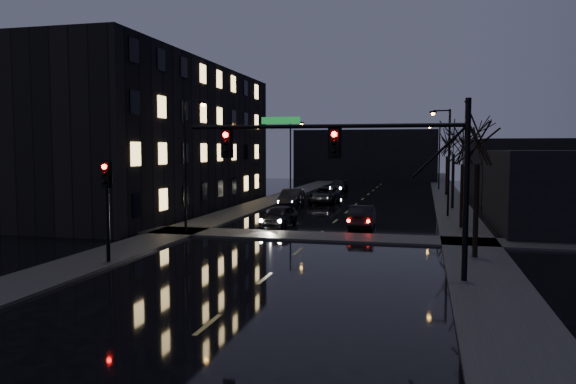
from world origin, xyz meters
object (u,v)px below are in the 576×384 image
Objects in this scene: oncoming_car_d at (338,186)px; oncoming_car_b at (292,198)px; oncoming_car_a at (279,216)px; oncoming_car_c at (324,195)px; lead_car at (362,216)px.

oncoming_car_b is at bearing -95.63° from oncoming_car_d.
oncoming_car_b reaches higher than oncoming_car_d.
oncoming_car_c reaches higher than oncoming_car_a.
oncoming_car_a is at bearing -89.65° from oncoming_car_c.
oncoming_car_a is at bearing -89.41° from oncoming_car_d.
oncoming_car_c is at bearing 93.55° from oncoming_car_a.
oncoming_car_a is 5.42m from lead_car.
oncoming_car_d reaches higher than oncoming_car_a.
oncoming_car_b is 4.66m from oncoming_car_c.
oncoming_car_c is (2.22, 4.10, -0.04)m from oncoming_car_b.
oncoming_car_b reaches higher than oncoming_car_c.
oncoming_car_b is at bearing -117.64° from oncoming_car_c.
lead_car is (7.45, -11.54, -0.05)m from oncoming_car_b.
oncoming_car_d is 1.10× the size of lead_car.
oncoming_car_c is (0.12, 16.47, 0.04)m from oncoming_car_a.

